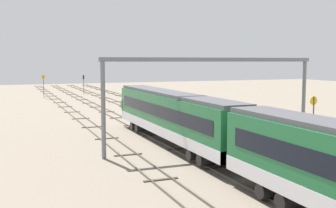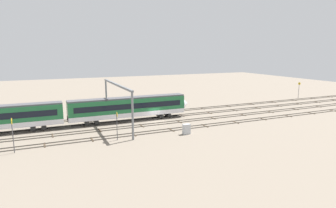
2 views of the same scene
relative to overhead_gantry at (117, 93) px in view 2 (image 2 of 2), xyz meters
name	(u,v)px [view 2 (image 2 of 2)]	position (x,y,z in m)	size (l,w,h in m)	color
ground_plane	(156,121)	(8.11, 0.33, -6.28)	(208.09, 208.09, 0.00)	gray
track_near_foreground	(171,130)	(8.11, -7.11, -6.20)	(192.09, 2.40, 0.16)	#59544C
track_second_near	(161,123)	(8.11, -2.15, -6.20)	(192.09, 2.40, 0.16)	#59544C
track_with_train	(152,118)	(8.11, 2.82, -6.20)	(192.09, 2.40, 0.16)	#59544C
track_second_far	(144,114)	(8.11, 7.78, -6.20)	(192.09, 2.40, 0.16)	#59544C
overhead_gantry	(117,93)	(0.00, 0.00, 0.00)	(0.40, 20.43, 8.13)	slate
speed_sign_near_foreground	(117,122)	(-2.38, -9.06, -3.32)	(0.14, 0.81, 4.64)	#4C4C51
speed_sign_mid_trackside	(299,88)	(58.32, 9.63, -3.15)	(0.14, 0.82, 4.91)	#4C4C51
speed_sign_distant_end	(12,130)	(-17.18, -8.98, -2.98)	(0.14, 0.91, 5.07)	#4C4C51
relay_cabinet	(187,129)	(9.44, -10.56, -5.38)	(1.31, 0.73, 1.78)	#B2B7BC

